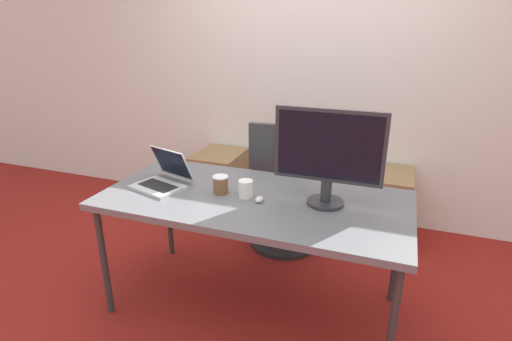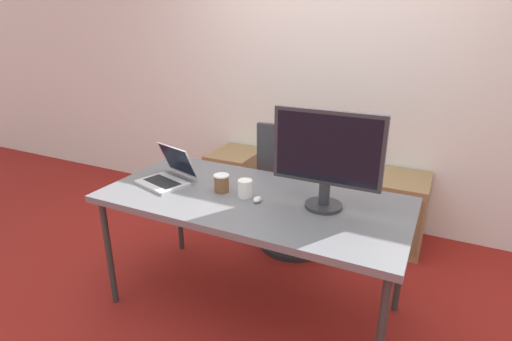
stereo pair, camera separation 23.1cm
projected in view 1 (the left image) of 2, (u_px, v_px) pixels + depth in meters
The scene contains 11 objects.
ground_plane at pixel (254, 305), 2.59m from camera, with size 14.00×14.00×0.00m, color maroon.
wall_back at pixel (314, 74), 3.46m from camera, with size 10.00×0.05×2.60m.
desk at pixel (254, 204), 2.34m from camera, with size 1.78×0.85×0.77m.
office_chair at pixel (283, 202), 3.13m from camera, with size 0.56×0.58×1.07m.
cabinet_left at pixel (220, 182), 3.82m from camera, with size 0.41×0.51×0.58m.
cabinet_right at pixel (384, 205), 3.33m from camera, with size 0.41×0.51×0.58m.
laptop_center at pixel (163, 179), 2.47m from camera, with size 0.35×0.38×0.22m.
monitor at pixel (328, 154), 2.13m from camera, with size 0.59×0.21×0.54m.
mouse at pixel (259, 199), 2.25m from camera, with size 0.04×0.07×0.03m.
coffee_cup_white at pixel (246, 189), 2.31m from camera, with size 0.08×0.08×0.10m.
coffee_cup_brown at pixel (221, 185), 2.36m from camera, with size 0.09×0.09×0.11m.
Camera 1 is at (0.74, -1.99, 1.73)m, focal length 28.00 mm.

